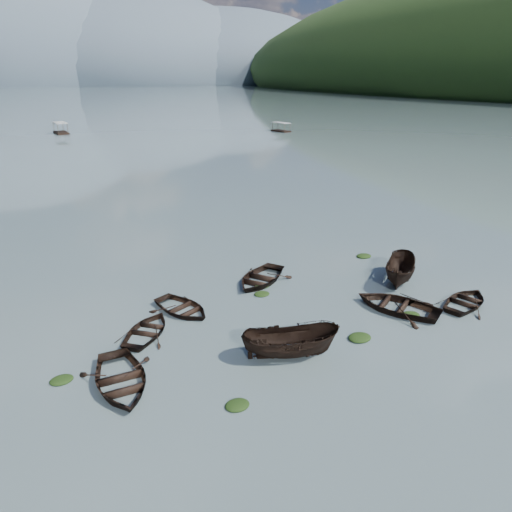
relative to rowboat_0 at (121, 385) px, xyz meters
name	(u,v)px	position (x,y,z in m)	size (l,w,h in m)	color
ground_plane	(362,382)	(10.29, -4.39, 0.00)	(2400.00, 2400.00, 0.00)	slate
haze_mtn_b	(5,85)	(-49.71, 895.61, 0.00)	(520.00, 520.00, 340.00)	#475666
haze_mtn_c	(127,84)	(150.29, 895.61, 0.00)	(520.00, 520.00, 260.00)	#475666
haze_mtn_d	(219,83)	(330.29, 895.61, 0.00)	(520.00, 520.00, 220.00)	#475666
rowboat_0	(121,385)	(0.00, 0.00, 0.00)	(3.45, 4.83, 1.00)	black
rowboat_1	(148,334)	(2.09, 4.02, 0.00)	(2.78, 3.89, 0.80)	black
rowboat_2	(290,356)	(8.22, -1.16, 0.00)	(1.86, 4.96, 1.91)	black
rowboat_3	(397,310)	(16.56, 0.55, 0.00)	(3.60, 5.04, 1.04)	black
rowboat_4	(466,305)	(20.92, -0.69, 0.00)	(2.92, 4.08, 0.85)	black
rowboat_5	(399,281)	(19.49, 3.75, 0.00)	(1.90, 5.05, 1.95)	black
rowboat_6	(182,311)	(4.53, 5.74, 0.00)	(2.96, 4.15, 0.86)	black
rowboat_7	(260,282)	(10.65, 7.69, 0.00)	(3.46, 4.85, 1.00)	black
weed_clump_0	(237,406)	(4.35, -3.55, 0.00)	(1.09, 0.89, 0.24)	black
weed_clump_1	(302,337)	(9.73, 0.21, 0.00)	(0.87, 0.69, 0.19)	black
weed_clump_2	(360,339)	(12.46, -1.26, 0.00)	(1.30, 1.04, 0.28)	black
weed_clump_3	(262,287)	(10.40, 6.89, 0.00)	(1.01, 0.85, 0.22)	black
weed_clump_4	(410,316)	(16.73, -0.43, 0.00)	(1.19, 0.94, 0.25)	black
weed_clump_5	(62,381)	(-2.48, 1.47, 0.00)	(1.07, 0.87, 0.23)	black
weed_clump_6	(262,295)	(9.89, 5.81, 0.00)	(1.03, 0.86, 0.22)	black
weed_clump_7	(364,257)	(20.06, 8.55, 0.00)	(1.22, 0.98, 0.27)	black
pontoon_centre	(61,133)	(2.41, 107.85, 0.00)	(2.75, 6.59, 2.53)	black
pontoon_right	(281,132)	(54.13, 89.00, 0.00)	(2.33, 5.58, 2.14)	black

